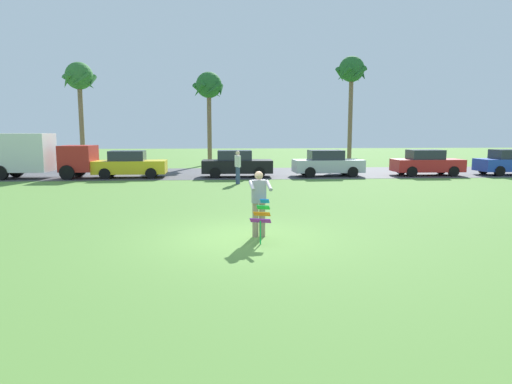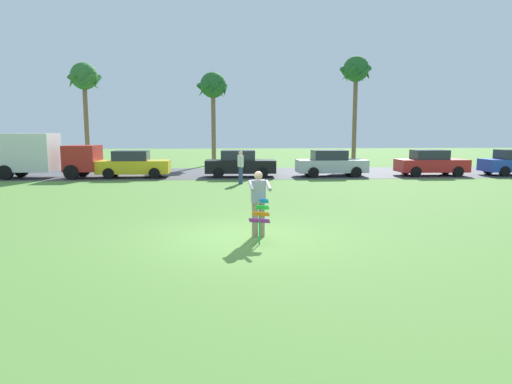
{
  "view_description": "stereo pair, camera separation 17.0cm",
  "coord_description": "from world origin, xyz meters",
  "views": [
    {
      "loc": [
        -0.54,
        -11.37,
        2.76
      ],
      "look_at": [
        0.38,
        1.11,
        1.05
      ],
      "focal_mm": 31.43,
      "sensor_mm": 36.0,
      "label": 1
    },
    {
      "loc": [
        -0.37,
        -11.38,
        2.76
      ],
      "look_at": [
        0.38,
        1.11,
        1.05
      ],
      "focal_mm": 31.43,
      "sensor_mm": 36.0,
      "label": 2
    }
  ],
  "objects": [
    {
      "name": "ground_plane",
      "position": [
        0.0,
        0.0,
        0.0
      ],
      "size": [
        120.0,
        120.0,
        0.0
      ],
      "primitive_type": "plane",
      "color": "#568438"
    },
    {
      "name": "road_strip",
      "position": [
        0.0,
        18.0,
        0.01
      ],
      "size": [
        120.0,
        8.0,
        0.01
      ],
      "primitive_type": "cube",
      "color": "#424247",
      "rests_on": "ground"
    },
    {
      "name": "person_kite_flyer",
      "position": [
        0.38,
        0.09,
        0.95
      ],
      "size": [
        0.57,
        0.68,
        1.73
      ],
      "color": "gray",
      "rests_on": "ground"
    },
    {
      "name": "kite_held",
      "position": [
        0.41,
        -0.55,
        0.7
      ],
      "size": [
        0.54,
        0.71,
        1.06
      ],
      "color": "blue",
      "rests_on": "ground"
    },
    {
      "name": "parked_truck_red_cab",
      "position": [
        -11.84,
        15.6,
        1.41
      ],
      "size": [
        6.76,
        2.27,
        2.62
      ],
      "color": "#B2231E",
      "rests_on": "ground"
    },
    {
      "name": "parked_car_yellow",
      "position": [
        -6.06,
        15.6,
        0.77
      ],
      "size": [
        4.24,
        1.91,
        1.6
      ],
      "color": "yellow",
      "rests_on": "ground"
    },
    {
      "name": "parked_car_black",
      "position": [
        0.28,
        15.6,
        0.77
      ],
      "size": [
        4.23,
        1.89,
        1.6
      ],
      "color": "black",
      "rests_on": "ground"
    },
    {
      "name": "parked_car_silver",
      "position": [
        5.83,
        15.6,
        0.77
      ],
      "size": [
        4.26,
        1.96,
        1.6
      ],
      "color": "silver",
      "rests_on": "ground"
    },
    {
      "name": "parked_car_red",
      "position": [
        12.11,
        15.6,
        0.77
      ],
      "size": [
        4.21,
        1.86,
        1.6
      ],
      "color": "red",
      "rests_on": "ground"
    },
    {
      "name": "parked_car_blue",
      "position": [
        17.57,
        15.6,
        0.77
      ],
      "size": [
        4.26,
        1.95,
        1.6
      ],
      "color": "#2347B7",
      "rests_on": "ground"
    },
    {
      "name": "palm_tree_left_near",
      "position": [
        -11.64,
        25.22,
        6.68
      ],
      "size": [
        2.58,
        2.71,
        8.06
      ],
      "color": "brown",
      "rests_on": "ground"
    },
    {
      "name": "palm_tree_right_near",
      "position": [
        -1.63,
        26.09,
        6.18
      ],
      "size": [
        2.58,
        2.71,
        7.52
      ],
      "color": "brown",
      "rests_on": "ground"
    },
    {
      "name": "palm_tree_centre_far",
      "position": [
        10.14,
        25.96,
        7.44
      ],
      "size": [
        2.58,
        2.71,
        8.88
      ],
      "color": "brown",
      "rests_on": "ground"
    },
    {
      "name": "person_walker_near",
      "position": [
        0.23,
        12.02,
        0.93
      ],
      "size": [
        0.32,
        0.55,
        1.73
      ],
      "color": "#384772",
      "rests_on": "ground"
    }
  ]
}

